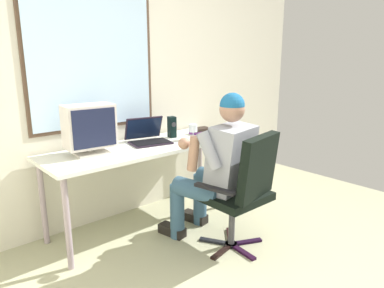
# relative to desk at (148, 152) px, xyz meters

# --- Properties ---
(wall_rear) EXTENTS (5.02, 0.08, 2.70)m
(wall_rear) POSITION_rel_desk_xyz_m (-0.13, 0.36, 0.69)
(wall_rear) COLOR beige
(wall_rear) RESTS_ON ground
(desk) EXTENTS (1.82, 0.61, 0.73)m
(desk) POSITION_rel_desk_xyz_m (0.00, 0.00, 0.00)
(desk) COLOR gray
(desk) RESTS_ON ground
(office_chair) EXTENTS (0.62, 0.54, 0.94)m
(office_chair) POSITION_rel_desk_xyz_m (0.27, -0.88, -0.12)
(office_chair) COLOR black
(office_chair) RESTS_ON ground
(person_seated) EXTENTS (0.59, 0.78, 1.23)m
(person_seated) POSITION_rel_desk_xyz_m (0.23, -0.64, -0.02)
(person_seated) COLOR #304F67
(person_seated) RESTS_ON ground
(crt_monitor) EXTENTS (0.39, 0.26, 0.39)m
(crt_monitor) POSITION_rel_desk_xyz_m (-0.50, 0.05, 0.29)
(crt_monitor) COLOR beige
(crt_monitor) RESTS_ON desk
(laptop) EXTENTS (0.40, 0.38, 0.22)m
(laptop) POSITION_rel_desk_xyz_m (0.06, 0.09, 0.13)
(laptop) COLOR black
(laptop) RESTS_ON desk
(wine_glass) EXTENTS (0.08, 0.08, 0.14)m
(wine_glass) POSITION_rel_desk_xyz_m (0.44, -0.10, 0.17)
(wine_glass) COLOR silver
(wine_glass) RESTS_ON desk
(desk_speaker) EXTENTS (0.08, 0.09, 0.20)m
(desk_speaker) POSITION_rel_desk_xyz_m (0.35, 0.09, 0.17)
(desk_speaker) COLOR black
(desk_speaker) RESTS_ON desk
(book_stack) EXTENTS (0.21, 0.17, 0.06)m
(book_stack) POSITION_rel_desk_xyz_m (0.66, 0.04, 0.10)
(book_stack) COLOR #6D3288
(book_stack) RESTS_ON desk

